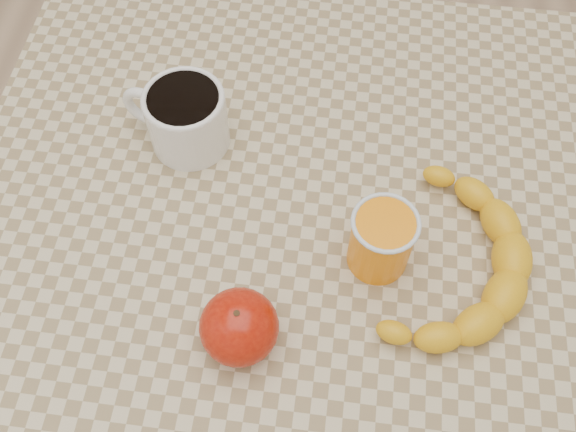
# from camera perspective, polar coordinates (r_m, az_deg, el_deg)

# --- Properties ---
(ground) EXTENTS (3.00, 3.00, 0.00)m
(ground) POSITION_cam_1_polar(r_m,az_deg,el_deg) (1.45, 0.00, -15.46)
(ground) COLOR tan
(ground) RESTS_ON ground
(table) EXTENTS (0.80, 0.80, 0.75)m
(table) POSITION_cam_1_polar(r_m,az_deg,el_deg) (0.82, 0.00, -3.69)
(table) COLOR #C6B48C
(table) RESTS_ON ground
(coffee_mug) EXTENTS (0.15, 0.12, 0.08)m
(coffee_mug) POSITION_cam_1_polar(r_m,az_deg,el_deg) (0.79, -9.18, 8.73)
(coffee_mug) COLOR white
(coffee_mug) RESTS_ON table
(orange_juice_glass) EXTENTS (0.07, 0.07, 0.08)m
(orange_juice_glass) POSITION_cam_1_polar(r_m,az_deg,el_deg) (0.70, 8.30, -2.14)
(orange_juice_glass) COLOR orange
(orange_juice_glass) RESTS_ON table
(apple) EXTENTS (0.11, 0.11, 0.08)m
(apple) POSITION_cam_1_polar(r_m,az_deg,el_deg) (0.66, -4.36, -9.81)
(apple) COLOR #8A0C04
(apple) RESTS_ON table
(banana) EXTENTS (0.39, 0.41, 0.04)m
(banana) POSITION_cam_1_polar(r_m,az_deg,el_deg) (0.72, 14.60, -4.13)
(banana) COLOR yellow
(banana) RESTS_ON table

